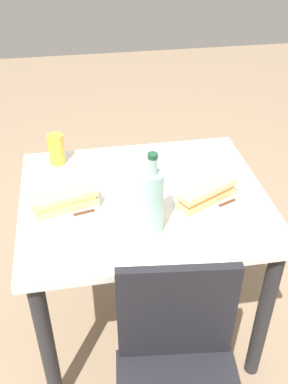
% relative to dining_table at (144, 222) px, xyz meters
% --- Properties ---
extents(ground_plane, '(8.00, 8.00, 0.00)m').
position_rel_dining_table_xyz_m(ground_plane, '(0.00, 0.00, -0.62)').
color(ground_plane, '#8C755B').
extents(dining_table, '(0.97, 0.81, 0.75)m').
position_rel_dining_table_xyz_m(dining_table, '(0.00, 0.00, 0.00)').
color(dining_table, silver).
rests_on(dining_table, ground).
extents(chair_far, '(0.44, 0.44, 0.85)m').
position_rel_dining_table_xyz_m(chair_far, '(-0.01, 0.60, -0.13)').
color(chair_far, black).
rests_on(chair_far, ground).
extents(plate_near, '(0.25, 0.25, 0.01)m').
position_rel_dining_table_xyz_m(plate_near, '(-0.23, 0.09, 0.14)').
color(plate_near, silver).
rests_on(plate_near, dining_table).
extents(baguette_sandwich_near, '(0.25, 0.17, 0.07)m').
position_rel_dining_table_xyz_m(baguette_sandwich_near, '(-0.23, 0.09, 0.18)').
color(baguette_sandwich_near, '#DBB77A').
rests_on(baguette_sandwich_near, plate_near).
extents(knife_near, '(0.17, 0.08, 0.01)m').
position_rel_dining_table_xyz_m(knife_near, '(-0.26, 0.13, 0.15)').
color(knife_near, silver).
rests_on(knife_near, plate_near).
extents(plate_far, '(0.25, 0.25, 0.01)m').
position_rel_dining_table_xyz_m(plate_far, '(0.30, 0.05, 0.14)').
color(plate_far, white).
rests_on(plate_far, dining_table).
extents(baguette_sandwich_far, '(0.25, 0.13, 0.07)m').
position_rel_dining_table_xyz_m(baguette_sandwich_far, '(0.30, 0.05, 0.18)').
color(baguette_sandwich_far, '#DBB77A').
rests_on(baguette_sandwich_far, plate_far).
extents(knife_far, '(0.18, 0.05, 0.01)m').
position_rel_dining_table_xyz_m(knife_far, '(0.28, 0.10, 0.15)').
color(knife_far, silver).
rests_on(knife_far, plate_far).
extents(water_bottle, '(0.08, 0.08, 0.32)m').
position_rel_dining_table_xyz_m(water_bottle, '(0.01, 0.21, 0.26)').
color(water_bottle, '#99C6B7').
rests_on(water_bottle, dining_table).
extents(beer_glass, '(0.07, 0.07, 0.14)m').
position_rel_dining_table_xyz_m(beer_glass, '(0.33, -0.31, 0.20)').
color(beer_glass, gold).
rests_on(beer_glass, dining_table).
extents(olive_bowl, '(0.09, 0.09, 0.03)m').
position_rel_dining_table_xyz_m(olive_bowl, '(-0.00, -0.02, 0.15)').
color(olive_bowl, silver).
rests_on(olive_bowl, dining_table).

